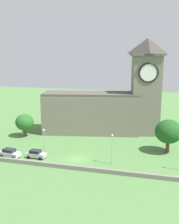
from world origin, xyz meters
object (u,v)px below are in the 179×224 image
Objects in this scene: streetlamp_west_mid at (44,137)px; tree_riverside_east at (168,132)px; streetlamp_central at (112,144)px; church at (110,104)px; tree_by_tower at (25,122)px; car_white at (10,153)px; car_silver at (36,154)px.

tree_riverside_east is (27.12, 8.74, 0.88)m from streetlamp_west_mid.
streetlamp_central is (15.76, -1.35, 0.23)m from streetlamp_west_mid.
church is 4.43× the size of tree_riverside_east.
church is at bearing 63.24° from streetlamp_west_mid.
tree_by_tower is at bearing 176.11° from tree_riverside_east.
tree_by_tower is at bearing -154.90° from church.
church is at bearing 102.00° from streetlamp_central.
car_white is 8.28m from streetlamp_west_mid.
streetlamp_west_mid is 0.94× the size of streetlamp_central.
tree_riverside_east reaches higher than streetlamp_central.
car_silver is 4.06m from streetlamp_west_mid.
streetlamp_central is 29.61m from tree_by_tower.
church is 7.14× the size of car_white.
streetlamp_west_mid reaches higher than car_white.
tree_by_tower reaches higher than streetlamp_west_mid.
tree_riverside_east is at bearing 41.60° from streetlamp_central.
church is at bearing 63.31° from car_silver.
tree_by_tower is at bearing 154.65° from streetlamp_central.
car_white is 0.62× the size of tree_riverside_east.
streetlamp_west_mid is 0.96× the size of tree_by_tower.
tree_by_tower is (-9.93, 13.52, 3.17)m from car_silver.
car_white is 23.00m from streetlamp_central.
tree_riverside_east reaches higher than car_white.
streetlamp_west_mid is at bearing -162.14° from tree_riverside_east.
tree_riverside_east reaches higher than streetlamp_west_mid.
streetlamp_west_mid is (-10.88, -21.58, -4.43)m from church.
car_white is (-17.79, -24.85, -7.62)m from church.
car_white is at bearing -74.36° from tree_by_tower.
car_white is 36.32m from tree_riverside_east.
streetlamp_central is 15.21m from tree_riverside_east.
car_silver is at bearing -177.13° from streetlamp_central.
church is 27.69m from car_silver.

